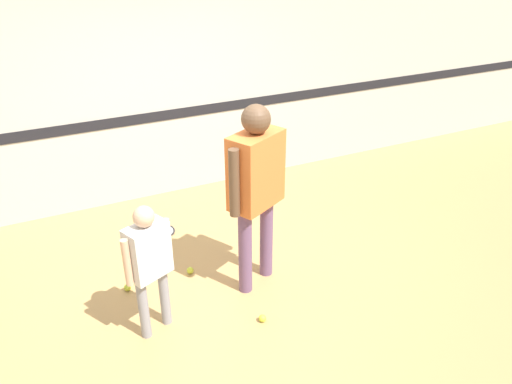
% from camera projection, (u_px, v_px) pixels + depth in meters
% --- Properties ---
extents(ground_plane, '(16.00, 16.00, 0.00)m').
position_uv_depth(ground_plane, '(237.00, 291.00, 4.65)').
color(ground_plane, tan).
extents(wall_back, '(16.00, 0.07, 3.20)m').
position_uv_depth(wall_back, '(157.00, 67.00, 5.68)').
color(wall_back, beige).
rests_on(wall_back, ground_plane).
extents(person_instructor, '(0.60, 0.46, 1.75)m').
position_uv_depth(person_instructor, '(256.00, 180.00, 4.28)').
color(person_instructor, '#6B4C70').
rests_on(person_instructor, ground_plane).
extents(person_student_left, '(0.42, 0.30, 1.18)m').
position_uv_depth(person_student_left, '(149.00, 257.00, 3.88)').
color(person_student_left, gray).
rests_on(person_student_left, ground_plane).
extents(racket_spare_on_floor, '(0.53, 0.40, 0.03)m').
position_uv_depth(racket_spare_on_floor, '(160.00, 231.00, 5.55)').
color(racket_spare_on_floor, '#28282D').
rests_on(racket_spare_on_floor, ground_plane).
extents(tennis_ball_near_instructor, '(0.07, 0.07, 0.07)m').
position_uv_depth(tennis_ball_near_instructor, '(263.00, 318.00, 4.28)').
color(tennis_ball_near_instructor, '#CCE038').
rests_on(tennis_ball_near_instructor, ground_plane).
extents(tennis_ball_by_spare_racket, '(0.07, 0.07, 0.07)m').
position_uv_depth(tennis_ball_by_spare_racket, '(140.00, 226.00, 5.60)').
color(tennis_ball_by_spare_racket, '#CCE038').
rests_on(tennis_ball_by_spare_racket, ground_plane).
extents(tennis_ball_stray_left, '(0.07, 0.07, 0.07)m').
position_uv_depth(tennis_ball_stray_left, '(190.00, 270.00, 4.88)').
color(tennis_ball_stray_left, '#CCE038').
rests_on(tennis_ball_stray_left, ground_plane).
extents(tennis_ball_stray_right, '(0.07, 0.07, 0.07)m').
position_uv_depth(tennis_ball_stray_right, '(127.00, 287.00, 4.65)').
color(tennis_ball_stray_right, '#CCE038').
rests_on(tennis_ball_stray_right, ground_plane).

